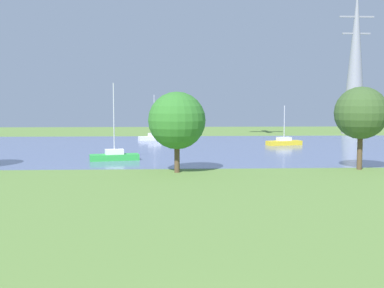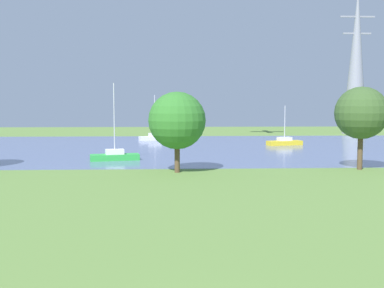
{
  "view_description": "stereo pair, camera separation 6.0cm",
  "coord_description": "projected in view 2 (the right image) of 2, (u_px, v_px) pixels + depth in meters",
  "views": [
    {
      "loc": [
        -0.92,
        -9.68,
        5.66
      ],
      "look_at": [
        0.58,
        20.7,
        2.99
      ],
      "focal_mm": 43.38,
      "sensor_mm": 36.0,
      "label": 1
    },
    {
      "loc": [
        -0.86,
        -9.68,
        5.66
      ],
      "look_at": [
        0.58,
        20.7,
        2.99
      ],
      "focal_mm": 43.38,
      "sensor_mm": 36.0,
      "label": 2
    }
  ],
  "objects": [
    {
      "name": "ground_plane",
      "position": [
        183.0,
        185.0,
        32.06
      ],
      "size": [
        160.0,
        160.0,
        0.0
      ],
      "primitive_type": "plane",
      "color": "olive"
    },
    {
      "name": "water_surface",
      "position": [
        177.0,
        147.0,
        59.92
      ],
      "size": [
        140.0,
        40.0,
        0.02
      ],
      "primitive_type": "cube",
      "color": "slate",
      "rests_on": "ground"
    },
    {
      "name": "sailboat_yellow",
      "position": [
        284.0,
        142.0,
        62.64
      ],
      "size": [
        5.02,
        2.64,
        5.35
      ],
      "color": "yellow",
      "rests_on": "water_surface"
    },
    {
      "name": "sailboat_white",
      "position": [
        155.0,
        137.0,
        70.98
      ],
      "size": [
        5.03,
        2.75,
        6.91
      ],
      "color": "white",
      "rests_on": "water_surface"
    },
    {
      "name": "sailboat_green",
      "position": [
        115.0,
        156.0,
        46.01
      ],
      "size": [
        5.0,
        2.44,
        7.63
      ],
      "color": "green",
      "rests_on": "water_surface"
    },
    {
      "name": "tree_west_near",
      "position": [
        177.0,
        121.0,
        37.71
      ],
      "size": [
        4.69,
        4.69,
        6.61
      ],
      "color": "brown",
      "rests_on": "ground"
    },
    {
      "name": "tree_west_far",
      "position": [
        361.0,
        113.0,
        39.3
      ],
      "size": [
        4.46,
        4.46,
        7.08
      ],
      "color": "brown",
      "rests_on": "ground"
    },
    {
      "name": "electricity_pylon",
      "position": [
        356.0,
        61.0,
        85.04
      ],
      "size": [
        6.4,
        4.4,
        26.73
      ],
      "color": "gray",
      "rests_on": "ground"
    }
  ]
}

